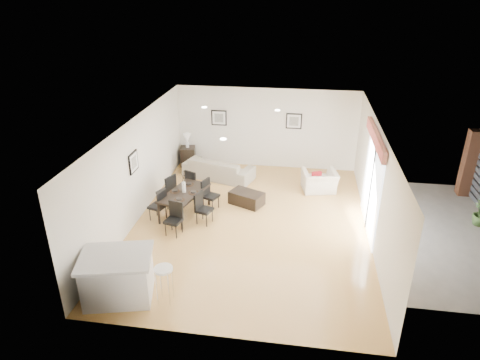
# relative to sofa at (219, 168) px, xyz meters

# --- Properties ---
(ground) EXTENTS (8.00, 8.00, 0.00)m
(ground) POSITION_rel_sofa_xyz_m (1.40, -2.77, -0.33)
(ground) COLOR tan
(ground) RESTS_ON ground
(wall_back) EXTENTS (6.00, 0.04, 2.70)m
(wall_back) POSITION_rel_sofa_xyz_m (1.40, 1.23, 1.02)
(wall_back) COLOR silver
(wall_back) RESTS_ON ground
(wall_front) EXTENTS (6.00, 0.04, 2.70)m
(wall_front) POSITION_rel_sofa_xyz_m (1.40, -6.77, 1.02)
(wall_front) COLOR silver
(wall_front) RESTS_ON ground
(wall_left) EXTENTS (0.04, 8.00, 2.70)m
(wall_left) POSITION_rel_sofa_xyz_m (-1.60, -2.77, 1.02)
(wall_left) COLOR silver
(wall_left) RESTS_ON ground
(wall_right) EXTENTS (0.04, 8.00, 2.70)m
(wall_right) POSITION_rel_sofa_xyz_m (4.40, -2.77, 1.02)
(wall_right) COLOR silver
(wall_right) RESTS_ON ground
(ceiling) EXTENTS (6.00, 8.00, 0.02)m
(ceiling) POSITION_rel_sofa_xyz_m (1.40, -2.77, 2.37)
(ceiling) COLOR white
(ceiling) RESTS_ON wall_back
(sofa) EXTENTS (2.41, 1.48, 0.66)m
(sofa) POSITION_rel_sofa_xyz_m (0.00, 0.00, 0.00)
(sofa) COLOR gray
(sofa) RESTS_ON ground
(armchair) EXTENTS (1.16, 1.06, 0.65)m
(armchair) POSITION_rel_sofa_xyz_m (3.19, -0.50, -0.00)
(armchair) COLOR silver
(armchair) RESTS_ON ground
(dining_table) EXTENTS (1.19, 1.74, 0.66)m
(dining_table) POSITION_rel_sofa_xyz_m (-0.44, -2.50, 0.27)
(dining_table) COLOR black
(dining_table) RESTS_ON ground
(dining_chair_wnear) EXTENTS (0.48, 0.48, 0.87)m
(dining_chair_wnear) POSITION_rel_sofa_xyz_m (-1.00, -2.92, 0.16)
(dining_chair_wnear) COLOR black
(dining_chair_wnear) RESTS_ON ground
(dining_chair_wfar) EXTENTS (0.56, 0.56, 0.95)m
(dining_chair_wfar) POSITION_rel_sofa_xyz_m (-1.00, -2.14, 0.20)
(dining_chair_wfar) COLOR black
(dining_chair_wfar) RESTS_ON ground
(dining_chair_enear) EXTENTS (0.48, 0.48, 0.85)m
(dining_chair_enear) POSITION_rel_sofa_xyz_m (0.13, -2.88, 0.14)
(dining_chair_enear) COLOR black
(dining_chair_enear) RESTS_ON ground
(dining_chair_efar) EXTENTS (0.50, 0.50, 0.86)m
(dining_chair_efar) POSITION_rel_sofa_xyz_m (0.13, -2.08, 0.15)
(dining_chair_efar) COLOR black
(dining_chair_efar) RESTS_ON ground
(dining_chair_head) EXTENTS (0.46, 0.46, 0.85)m
(dining_chair_head) POSITION_rel_sofa_xyz_m (-0.42, -3.49, 0.15)
(dining_chair_head) COLOR black
(dining_chair_head) RESTS_ON ground
(dining_chair_foot) EXTENTS (0.52, 0.52, 0.87)m
(dining_chair_foot) POSITION_rel_sofa_xyz_m (-0.47, -1.51, 0.16)
(dining_chair_foot) COLOR black
(dining_chair_foot) RESTS_ON ground
(vase) EXTENTS (0.80, 1.23, 0.62)m
(vase) POSITION_rel_sofa_xyz_m (-0.44, -2.50, 0.59)
(vase) COLOR white
(vase) RESTS_ON dining_table
(coffee_table) EXTENTS (1.07, 0.89, 0.37)m
(coffee_table) POSITION_rel_sofa_xyz_m (1.15, -1.68, -0.14)
(coffee_table) COLOR black
(coffee_table) RESTS_ON ground
(side_table) EXTENTS (0.57, 0.57, 0.66)m
(side_table) POSITION_rel_sofa_xyz_m (-1.25, 0.88, -0.00)
(side_table) COLOR black
(side_table) RESTS_ON ground
(table_lamp) EXTENTS (0.25, 0.25, 0.48)m
(table_lamp) POSITION_rel_sofa_xyz_m (-1.25, 0.88, 0.63)
(table_lamp) COLOR white
(table_lamp) RESTS_ON side_table
(cushion) EXTENTS (0.30, 0.20, 0.29)m
(cushion) POSITION_rel_sofa_xyz_m (3.10, -0.59, 0.19)
(cushion) COLOR maroon
(cushion) RESTS_ON armchair
(kitchen_island) EXTENTS (1.59, 1.36, 0.97)m
(kitchen_island) POSITION_rel_sofa_xyz_m (-0.83, -6.00, 0.16)
(kitchen_island) COLOR white
(kitchen_island) RESTS_ON ground
(bar_stool) EXTENTS (0.36, 0.36, 0.80)m
(bar_stool) POSITION_rel_sofa_xyz_m (0.13, -6.00, 0.36)
(bar_stool) COLOR white
(bar_stool) RESTS_ON ground
(framed_print_back_left) EXTENTS (0.52, 0.04, 0.52)m
(framed_print_back_left) POSITION_rel_sofa_xyz_m (-0.20, 1.20, 1.32)
(framed_print_back_left) COLOR black
(framed_print_back_left) RESTS_ON wall_back
(framed_print_back_right) EXTENTS (0.52, 0.04, 0.52)m
(framed_print_back_right) POSITION_rel_sofa_xyz_m (2.30, 1.20, 1.32)
(framed_print_back_right) COLOR black
(framed_print_back_right) RESTS_ON wall_back
(framed_print_left_wall) EXTENTS (0.04, 0.52, 0.52)m
(framed_print_left_wall) POSITION_rel_sofa_xyz_m (-1.57, -2.97, 1.32)
(framed_print_left_wall) COLOR black
(framed_print_left_wall) RESTS_ON wall_left
(sliding_door) EXTENTS (0.12, 2.70, 2.57)m
(sliding_door) POSITION_rel_sofa_xyz_m (4.36, -2.47, 1.34)
(sliding_door) COLOR white
(sliding_door) RESTS_ON wall_right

